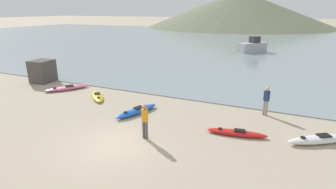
% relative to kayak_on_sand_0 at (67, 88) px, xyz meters
% --- Properties ---
extents(ground_plane, '(400.00, 400.00, 0.00)m').
position_rel_kayak_on_sand_0_xyz_m(ground_plane, '(8.26, -5.69, -0.14)').
color(ground_plane, tan).
extents(bay_water, '(160.00, 70.00, 0.06)m').
position_rel_kayak_on_sand_0_xyz_m(bay_water, '(8.26, 36.55, -0.11)').
color(bay_water, gray).
rests_on(bay_water, ground_plane).
extents(far_hill_left, '(63.45, 63.45, 12.16)m').
position_rel_kayak_on_sand_0_xyz_m(far_hill_left, '(-2.28, 83.58, 5.94)').
color(far_hill_left, '#6B7056').
rests_on(far_hill_left, ground_plane).
extents(kayak_on_sand_0, '(2.52, 3.06, 0.33)m').
position_rel_kayak_on_sand_0_xyz_m(kayak_on_sand_0, '(0.00, 0.00, 0.00)').
color(kayak_on_sand_0, '#E5668C').
rests_on(kayak_on_sand_0, ground_plane).
extents(kayak_on_sand_1, '(1.61, 3.04, 0.37)m').
position_rel_kayak_on_sand_0_xyz_m(kayak_on_sand_1, '(7.31, -1.96, 0.02)').
color(kayak_on_sand_1, blue).
rests_on(kayak_on_sand_1, ground_plane).
extents(kayak_on_sand_2, '(2.94, 0.98, 0.30)m').
position_rel_kayak_on_sand_0_xyz_m(kayak_on_sand_2, '(13.18, -2.40, -0.01)').
color(kayak_on_sand_2, red).
rests_on(kayak_on_sand_2, ground_plane).
extents(kayak_on_sand_3, '(2.34, 2.34, 0.31)m').
position_rel_kayak_on_sand_0_xyz_m(kayak_on_sand_3, '(3.35, -0.63, -0.01)').
color(kayak_on_sand_3, yellow).
rests_on(kayak_on_sand_3, ground_plane).
extents(kayak_on_sand_4, '(3.05, 2.35, 0.39)m').
position_rel_kayak_on_sand_0_xyz_m(kayak_on_sand_4, '(16.81, -1.58, 0.03)').
color(kayak_on_sand_4, white).
rests_on(kayak_on_sand_4, ground_plane).
extents(person_near_foreground, '(0.35, 0.30, 1.72)m').
position_rel_kayak_on_sand_0_xyz_m(person_near_foreground, '(9.29, -4.50, 0.84)').
color(person_near_foreground, '#4C4C4C').
rests_on(person_near_foreground, ground_plane).
extents(person_near_waterline, '(0.34, 0.26, 1.70)m').
position_rel_kayak_on_sand_0_xyz_m(person_near_waterline, '(14.20, 0.91, 0.83)').
color(person_near_waterline, gray).
rests_on(person_near_waterline, ground_plane).
extents(moored_boat_1, '(4.01, 4.30, 2.17)m').
position_rel_kayak_on_sand_0_xyz_m(moored_boat_1, '(10.35, 24.96, 0.68)').
color(moored_boat_1, '#B2B2B7').
rests_on(moored_boat_1, bay_water).
extents(shoreline_rock, '(1.72, 1.81, 1.84)m').
position_rel_kayak_on_sand_0_xyz_m(shoreline_rock, '(-3.57, 0.98, 0.77)').
color(shoreline_rock, '#4C4742').
rests_on(shoreline_rock, ground_plane).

